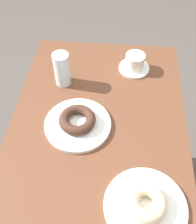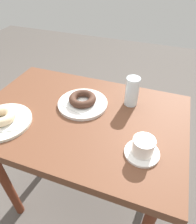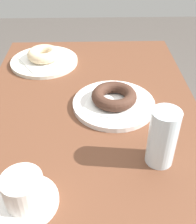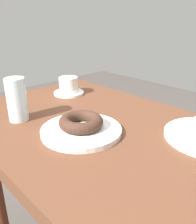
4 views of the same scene
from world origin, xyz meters
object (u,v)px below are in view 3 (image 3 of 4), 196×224
object	(u,v)px
plate_chocolate_ring	(114,104)
donut_chocolate_ring	(114,96)
plate_sugar_ring	(44,61)
water_glass	(162,138)
donut_sugar_ring	(43,54)
coffee_cup	(24,193)

from	to	relation	value
plate_chocolate_ring	donut_chocolate_ring	world-z (taller)	donut_chocolate_ring
plate_sugar_ring	water_glass	distance (m)	0.57
plate_sugar_ring	donut_sugar_ring	world-z (taller)	donut_sugar_ring
donut_sugar_ring	water_glass	world-z (taller)	water_glass
donut_sugar_ring	coffee_cup	bearing A→B (deg)	-176.45
donut_chocolate_ring	water_glass	size ratio (longest dim) A/B	0.92
donut_sugar_ring	coffee_cup	xyz separation A→B (m)	(-0.57, -0.04, -0.00)
plate_chocolate_ring	coffee_cup	bearing A→B (deg)	148.46
plate_chocolate_ring	plate_sugar_ring	xyz separation A→B (m)	(0.26, 0.23, -0.00)
water_glass	donut_sugar_ring	bearing A→B (deg)	33.54
plate_chocolate_ring	donut_chocolate_ring	bearing A→B (deg)	0.00
donut_chocolate_ring	plate_sugar_ring	world-z (taller)	donut_chocolate_ring
donut_chocolate_ring	water_glass	xyz separation A→B (m)	(-0.21, -0.09, 0.03)
plate_chocolate_ring	donut_sugar_ring	distance (m)	0.35
water_glass	plate_sugar_ring	bearing A→B (deg)	33.54
plate_sugar_ring	coffee_cup	distance (m)	0.58
donut_chocolate_ring	donut_sugar_ring	size ratio (longest dim) A/B	1.12
donut_sugar_ring	water_glass	size ratio (longest dim) A/B	0.82
donut_chocolate_ring	plate_sugar_ring	xyz separation A→B (m)	(0.26, 0.23, -0.03)
water_glass	coffee_cup	distance (m)	0.30
plate_chocolate_ring	coffee_cup	size ratio (longest dim) A/B	1.83
plate_chocolate_ring	plate_sugar_ring	size ratio (longest dim) A/B	0.98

